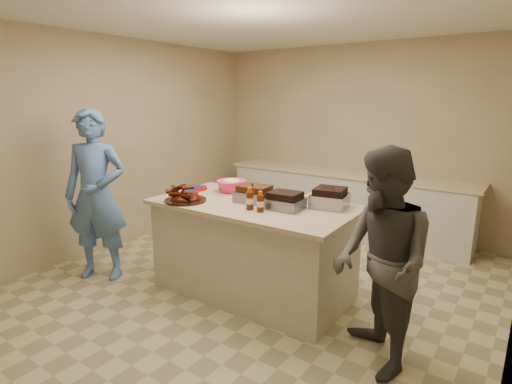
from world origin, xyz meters
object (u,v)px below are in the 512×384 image
Objects in this scene: bbq_bottle_b at (260,212)px; mustard_bottle at (255,196)px; roasting_pan at (329,207)px; guest_blue at (104,275)px; island at (253,291)px; rib_platter at (186,201)px; guest_gray at (373,363)px; coleslaw_bowl at (232,192)px; bbq_bottle_a at (250,209)px; plastic_cup at (222,190)px.

mustard_bottle is at bearing 130.17° from bbq_bottle_b.
guest_blue is at bearing -166.31° from roasting_pan.
island is 1.08× the size of guest_blue.
roasting_pan is 0.67m from bbq_bottle_b.
guest_blue is (-1.46, -0.90, -0.94)m from mustard_bottle.
rib_platter is 1.31× the size of roasting_pan.
coleslaw_bowl is at bearing -149.25° from guest_gray.
island is 0.97m from bbq_bottle_a.
roasting_pan is 0.17× the size of guest_blue.
rib_platter is 1.41m from roasting_pan.
guest_gray is (1.17, -0.19, -0.94)m from bbq_bottle_b.
guest_gray reaches higher than guest_blue.
guest_blue is at bearing -148.42° from mustard_bottle.
guest_gray is at bearing -9.20° from bbq_bottle_b.
bbq_bottle_b is 1.67× the size of mustard_bottle.
mustard_bottle is 0.50m from plastic_cup.
mustard_bottle is at bearing 1.56° from guest_blue.
guest_gray is (1.99, -0.07, -0.94)m from rib_platter.
bbq_bottle_a reaches higher than island.
roasting_pan is 1.14m from coleslaw_bowl.
coleslaw_bowl reaches higher than guest_gray.
guest_blue is 3.01m from guest_gray.
island is at bearing -59.29° from mustard_bottle.
guest_blue is at bearing -161.60° from rib_platter.
guest_blue is at bearing -158.48° from island.
coleslaw_bowl is 0.33m from mustard_bottle.
bbq_bottle_a is 0.12m from bbq_bottle_b.
coleslaw_bowl is at bearing -9.24° from plastic_cup.
guest_blue is (-1.83, -0.46, -0.94)m from bbq_bottle_b.
plastic_cup is 1.64m from guest_blue.
mustard_bottle reaches higher than island.
coleslaw_bowl is at bearing 173.31° from roasting_pan.
roasting_pan is 0.75m from bbq_bottle_a.
island is at bearing -146.23° from guest_gray.
rib_platter reaches higher than roasting_pan.
island is 1.16m from rib_platter.
rib_platter is 0.83m from bbq_bottle_b.
coleslaw_bowl is 0.73m from bbq_bottle_a.
guest_blue is (-1.59, -0.67, 0.00)m from island.
plastic_cup is (-1.30, -0.03, 0.00)m from roasting_pan.
rib_platter is at bearing -162.72° from roasting_pan.
bbq_bottle_a is (0.11, -0.20, 0.94)m from island.
mustard_bottle is at bearing 175.64° from roasting_pan.
coleslaw_bowl is at bearing 177.11° from mustard_bottle.
guest_blue is at bearing -135.77° from plastic_cup.
plastic_cup is (-0.49, 0.04, 0.00)m from mustard_bottle.
plastic_cup is at bearing 150.84° from bbq_bottle_b.
roasting_pan is at bearing 26.75° from rib_platter.
roasting_pan is at bearing 2.78° from coleslaw_bowl.
rib_platter is at bearing -101.53° from coleslaw_bowl.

